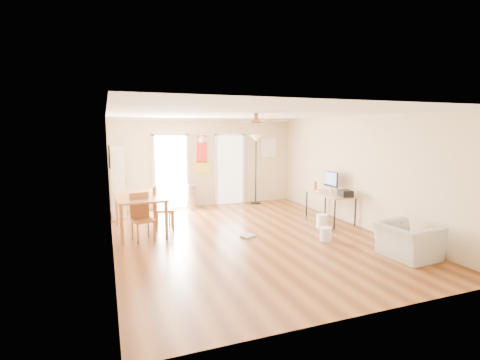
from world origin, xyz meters
name	(u,v)px	position (x,y,z in m)	size (l,w,h in m)	color
floor	(250,237)	(0.00, 0.00, 0.00)	(7.00, 7.00, 0.00)	brown
ceiling	(250,113)	(0.00, 0.00, 2.60)	(5.50, 7.00, 0.00)	silver
wall_back	(206,162)	(0.00, 3.50, 1.30)	(5.50, 0.04, 2.60)	beige
wall_front	(363,213)	(0.00, -3.50, 1.30)	(5.50, 0.04, 2.60)	beige
wall_left	(110,184)	(-2.75, 0.00, 1.30)	(0.04, 7.00, 2.60)	beige
wall_right	(358,171)	(2.75, 0.00, 1.30)	(0.04, 7.00, 2.60)	beige
crown_molding	(250,115)	(0.00, 0.00, 2.56)	(5.50, 7.00, 0.08)	white
kitchen_doorway	(171,172)	(-1.05, 3.48, 1.05)	(0.90, 0.10, 2.10)	white
bathroom_doorway	(230,170)	(0.75, 3.48, 1.05)	(0.80, 0.10, 2.10)	white
wall_decal	(202,154)	(-0.13, 3.48, 1.55)	(0.46, 0.03, 1.10)	red
ac_grille	(269,148)	(2.05, 3.47, 1.70)	(0.50, 0.04, 0.60)	white
framed_poster	(109,156)	(-2.73, 1.40, 1.70)	(0.04, 0.66, 0.48)	black
ceiling_fan	(256,121)	(0.00, -0.30, 2.43)	(1.24, 1.24, 0.20)	#593819
bookshelf	(117,182)	(-2.55, 2.90, 0.92)	(0.37, 0.82, 1.83)	silver
dining_table	(140,214)	(-2.15, 1.21, 0.42)	(1.00, 1.67, 0.84)	#9B5832
dining_chair_right_a	(163,207)	(-1.60, 1.46, 0.47)	(0.39, 0.39, 0.94)	#A87836
dining_chair_right_b	(164,207)	(-1.60, 1.24, 0.52)	(0.43, 0.43, 1.04)	#A25F34
dining_chair_near	(143,218)	(-2.15, 0.54, 0.49)	(0.40, 0.40, 0.98)	#9C5932
trash_can	(191,197)	(-0.52, 3.22, 0.35)	(0.32, 0.32, 0.69)	silver
torchiere_lamp	(256,170)	(1.49, 3.19, 1.06)	(0.40, 0.40, 2.11)	black
computer_desk	(330,207)	(2.37, 0.55, 0.35)	(0.66, 1.31, 0.70)	tan
imac	(331,182)	(2.47, 0.69, 0.97)	(0.08, 0.57, 0.53)	black
keyboard	(315,191)	(2.20, 0.95, 0.71)	(0.12, 0.36, 0.01)	silver
printer	(346,193)	(2.45, 0.05, 0.78)	(0.27, 0.31, 0.16)	black
orange_bottle	(315,186)	(2.30, 1.11, 0.82)	(0.08, 0.08, 0.23)	#ED4715
wastebasket_a	(322,221)	(1.87, 0.10, 0.16)	(0.27, 0.27, 0.31)	white
wastebasket_b	(326,234)	(1.36, -0.78, 0.14)	(0.24, 0.24, 0.28)	silver
floor_cloth	(248,236)	(-0.04, 0.01, 0.02)	(0.28, 0.22, 0.04)	gray
armchair	(407,241)	(2.15, -2.13, 0.31)	(0.95, 0.83, 0.62)	#AEADA8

